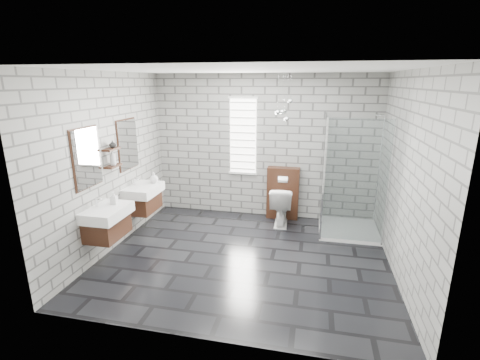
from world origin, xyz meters
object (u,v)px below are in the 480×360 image
(vanity_right, at_px, (141,191))
(cistern_panel, at_px, (283,193))
(vanity_left, at_px, (105,214))
(toilet, at_px, (281,205))
(shower_enclosure, at_px, (345,206))

(vanity_right, height_order, cistern_panel, vanity_right)
(cistern_panel, bearing_deg, vanity_right, -152.84)
(vanity_left, height_order, cistern_panel, vanity_left)
(vanity_left, height_order, toilet, vanity_left)
(shower_enclosure, distance_m, toilet, 1.13)
(vanity_right, height_order, shower_enclosure, shower_enclosure)
(vanity_right, relative_size, shower_enclosure, 0.77)
(vanity_left, relative_size, cistern_panel, 1.57)
(vanity_right, height_order, toilet, vanity_right)
(vanity_right, xyz_separation_m, cistern_panel, (2.30, 1.18, -0.26))
(toilet, bearing_deg, shower_enclosure, 166.25)
(vanity_left, bearing_deg, vanity_right, 90.00)
(cistern_panel, relative_size, shower_enclosure, 0.49)
(vanity_left, height_order, shower_enclosure, shower_enclosure)
(cistern_panel, height_order, shower_enclosure, shower_enclosure)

